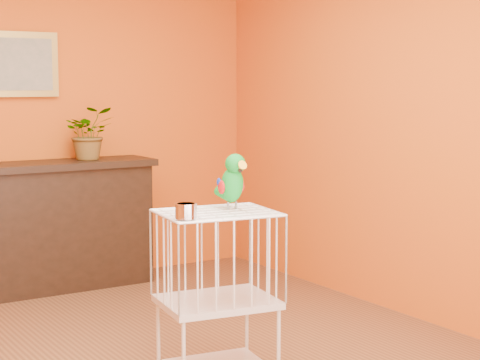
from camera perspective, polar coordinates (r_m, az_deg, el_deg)
room_shell at (r=4.38m, az=-6.81°, el=6.58°), size 4.50×4.50×4.50m
console_cabinet at (r=6.45m, az=-12.12°, el=-3.10°), size 1.35×0.49×1.00m
potted_plant at (r=6.49m, az=-10.82°, el=2.89°), size 0.46×0.49×0.33m
framed_picture at (r=6.46m, az=-15.46°, el=7.94°), size 0.62×0.04×0.50m
birdcage at (r=4.36m, az=-1.63°, el=-8.05°), size 0.66×0.54×0.92m
feed_cup at (r=4.02m, az=-3.86°, el=-2.21°), size 0.11×0.11×0.08m
parrot at (r=4.33m, az=-0.56°, el=-0.06°), size 0.15×0.27×0.31m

